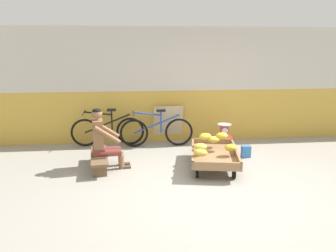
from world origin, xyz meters
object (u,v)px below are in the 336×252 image
low_bench (99,158)px  vendor_seated (103,139)px  plastic_crate (224,144)px  bicycle_far_left (156,131)px  banana_cart (214,155)px  bicycle_near_left (108,131)px  sign_board (168,124)px  shopping_bag (246,152)px  weighing_scale (224,130)px

low_bench → vendor_seated: 0.38m
plastic_crate → bicycle_far_left: 1.52m
banana_cart → bicycle_near_left: (-2.09, 1.61, 0.11)m
low_bench → bicycle_near_left: size_ratio=0.68×
low_bench → plastic_crate: plastic_crate is taller
bicycle_near_left → sign_board: bearing=6.9°
vendor_seated → plastic_crate: 2.67m
bicycle_near_left → shopping_bag: size_ratio=6.92×
plastic_crate → sign_board: sign_board is taller
shopping_bag → bicycle_far_left: bearing=152.0°
bicycle_far_left → weighing_scale: bearing=-17.4°
sign_board → shopping_bag: 1.98m
vendor_seated → shopping_bag: bearing=6.5°
sign_board → plastic_crate: bearing=-35.1°
sign_board → shopping_bag: bearing=-41.3°
plastic_crate → bicycle_far_left: bicycle_far_left is taller
bicycle_near_left → shopping_bag: (2.88, -1.12, -0.23)m
plastic_crate → bicycle_far_left: size_ratio=0.22×
plastic_crate → bicycle_far_left: bearing=162.7°
banana_cart → low_bench: bearing=175.7°
plastic_crate → weighing_scale: 0.30m
bicycle_near_left → shopping_bag: bicycle_near_left is taller
plastic_crate → weighing_scale: weighing_scale is taller
low_bench → bicycle_far_left: 1.72m
banana_cart → weighing_scale: 1.10m
vendor_seated → bicycle_far_left: 1.67m
banana_cart → vendor_seated: bearing=175.3°
vendor_seated → shopping_bag: size_ratio=4.75×
weighing_scale → bicycle_far_left: size_ratio=0.18×
low_bench → vendor_seated: vendor_seated is taller
banana_cart → weighing_scale: weighing_scale is taller
sign_board → low_bench: bearing=-132.0°
banana_cart → shopping_bag: (0.79, 0.49, -0.12)m
weighing_scale → bicycle_near_left: size_ratio=0.18×
banana_cart → bicycle_near_left: 2.64m
banana_cart → bicycle_far_left: bicycle_far_left is taller
banana_cart → shopping_bag: banana_cart is taller
low_bench → bicycle_far_left: bicycle_far_left is taller
banana_cart → vendor_seated: (-2.05, 0.17, 0.33)m
weighing_scale → sign_board: (-1.14, 0.80, -0.01)m
banana_cart → bicycle_near_left: bicycle_near_left is taller
low_bench → sign_board: sign_board is taller
low_bench → bicycle_far_left: size_ratio=0.68×
banana_cart → plastic_crate: banana_cart is taller
plastic_crate → low_bench: bearing=-162.4°
shopping_bag → vendor_seated: bearing=-173.5°
low_bench → plastic_crate: 2.72m
low_bench → weighing_scale: size_ratio=3.76×
banana_cart → sign_board: (-0.68, 1.78, 0.20)m
banana_cart → sign_board: 1.92m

